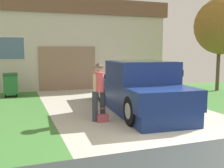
{
  "coord_description": "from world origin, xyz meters",
  "views": [
    {
      "loc": [
        -3.57,
        -4.78,
        2.03
      ],
      "look_at": [
        -0.89,
        2.63,
        1.03
      ],
      "focal_mm": 43.28,
      "sensor_mm": 36.0,
      "label": 1
    }
  ],
  "objects_px": {
    "house_with_garage": "(62,45)",
    "wheeled_trash_bin": "(11,84)",
    "person_with_hat": "(99,88)",
    "handbag": "(103,118)",
    "pickup_truck": "(140,89)",
    "front_yard_tree": "(222,26)"
  },
  "relations": [
    {
      "from": "person_with_hat",
      "to": "handbag",
      "type": "distance_m",
      "value": 0.84
    },
    {
      "from": "person_with_hat",
      "to": "front_yard_tree",
      "type": "xyz_separation_m",
      "value": [
        7.31,
        3.41,
        2.26
      ]
    },
    {
      "from": "person_with_hat",
      "to": "handbag",
      "type": "height_order",
      "value": "person_with_hat"
    },
    {
      "from": "person_with_hat",
      "to": "wheeled_trash_bin",
      "type": "relative_size",
      "value": 1.66
    },
    {
      "from": "house_with_garage",
      "to": "wheeled_trash_bin",
      "type": "xyz_separation_m",
      "value": [
        -2.97,
        -4.02,
        -1.8
      ]
    },
    {
      "from": "handbag",
      "to": "house_with_garage",
      "type": "distance_m",
      "value": 9.68
    },
    {
      "from": "pickup_truck",
      "to": "person_with_hat",
      "type": "xyz_separation_m",
      "value": [
        -1.6,
        -0.6,
        0.2
      ]
    },
    {
      "from": "pickup_truck",
      "to": "handbag",
      "type": "bearing_deg",
      "value": 31.37
    },
    {
      "from": "person_with_hat",
      "to": "wheeled_trash_bin",
      "type": "xyz_separation_m",
      "value": [
        -2.44,
        5.18,
        -0.38
      ]
    },
    {
      "from": "handbag",
      "to": "front_yard_tree",
      "type": "bearing_deg",
      "value": 26.43
    },
    {
      "from": "handbag",
      "to": "house_with_garage",
      "type": "bearing_deg",
      "value": 87.06
    },
    {
      "from": "handbag",
      "to": "front_yard_tree",
      "type": "distance_m",
      "value": 8.68
    },
    {
      "from": "wheeled_trash_bin",
      "to": "handbag",
      "type": "bearing_deg",
      "value": -65.24
    },
    {
      "from": "person_with_hat",
      "to": "house_with_garage",
      "type": "height_order",
      "value": "house_with_garage"
    },
    {
      "from": "handbag",
      "to": "house_with_garage",
      "type": "height_order",
      "value": "house_with_garage"
    },
    {
      "from": "person_with_hat",
      "to": "front_yard_tree",
      "type": "distance_m",
      "value": 8.38
    },
    {
      "from": "pickup_truck",
      "to": "handbag",
      "type": "relative_size",
      "value": 13.92
    },
    {
      "from": "pickup_truck",
      "to": "handbag",
      "type": "height_order",
      "value": "pickup_truck"
    },
    {
      "from": "pickup_truck",
      "to": "front_yard_tree",
      "type": "bearing_deg",
      "value": -149.53
    },
    {
      "from": "house_with_garage",
      "to": "wheeled_trash_bin",
      "type": "relative_size",
      "value": 10.75
    },
    {
      "from": "pickup_truck",
      "to": "person_with_hat",
      "type": "relative_size",
      "value": 3.28
    },
    {
      "from": "person_with_hat",
      "to": "house_with_garage",
      "type": "bearing_deg",
      "value": 53.09
    }
  ]
}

